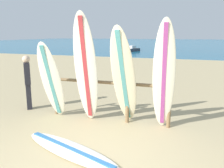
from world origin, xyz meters
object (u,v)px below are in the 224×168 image
object	(u,v)px
surfboard_leaning_left	(86,70)
surfboard_lying_on_sand	(70,150)
surfboard_leaning_center	(164,77)
small_boat_offshore	(132,49)
surfboard_leaning_far_left	(52,81)
surfboard_leaning_center_left	(124,78)
beachgoer_standing	(28,80)
surfboard_rack	(108,93)

from	to	relation	value
surfboard_leaning_left	surfboard_lying_on_sand	xyz separation A→B (m)	(0.28, -1.37, -1.27)
surfboard_leaning_left	surfboard_leaning_center	world-z (taller)	surfboard_leaning_left
surfboard_leaning_center	small_boat_offshore	size ratio (longest dim) A/B	1.02
small_boat_offshore	surfboard_leaning_far_left	bearing A→B (deg)	-80.79
surfboard_leaning_center_left	beachgoer_standing	bearing A→B (deg)	171.60
surfboard_leaning_far_left	beachgoer_standing	bearing A→B (deg)	155.19
beachgoer_standing	small_boat_offshore	size ratio (longest dim) A/B	0.64
surfboard_leaning_far_left	surfboard_lying_on_sand	world-z (taller)	surfboard_leaning_far_left
surfboard_leaning_left	surfboard_lying_on_sand	world-z (taller)	surfboard_leaning_left
surfboard_leaning_center	small_boat_offshore	distance (m)	24.51
surfboard_rack	surfboard_leaning_far_left	xyz separation A→B (m)	(-1.33, -0.41, 0.29)
surfboard_leaning_left	surfboard_leaning_far_left	bearing A→B (deg)	-178.22
surfboard_leaning_far_left	surfboard_leaning_center	size ratio (longest dim) A/B	0.80
surfboard_lying_on_sand	beachgoer_standing	world-z (taller)	beachgoer_standing
surfboard_leaning_center	surfboard_lying_on_sand	bearing A→B (deg)	-134.80
surfboard_leaning_center_left	beachgoer_standing	distance (m)	3.00
surfboard_rack	surfboard_leaning_left	world-z (taller)	surfboard_leaning_left
surfboard_rack	beachgoer_standing	bearing A→B (deg)	177.42
beachgoer_standing	small_boat_offshore	bearing A→B (deg)	96.68
surfboard_leaning_far_left	beachgoer_standing	world-z (taller)	surfboard_leaning_far_left
surfboard_leaning_left	small_boat_offshore	size ratio (longest dim) A/B	1.09
surfboard_leaning_center_left	surfboard_leaning_center	world-z (taller)	surfboard_leaning_center
beachgoer_standing	small_boat_offshore	xyz separation A→B (m)	(-2.72, 23.23, -0.59)
surfboard_leaning_center_left	surfboard_leaning_center	distance (m)	0.87
surfboard_leaning_far_left	surfboard_leaning_center	world-z (taller)	surfboard_leaning_center
surfboard_leaning_center_left	small_boat_offshore	distance (m)	24.36
surfboard_leaning_far_left	surfboard_leaning_center_left	distance (m)	1.83
surfboard_leaning_left	beachgoer_standing	xyz separation A→B (m)	(-2.05, 0.49, -0.46)
surfboard_leaning_left	surfboard_leaning_center_left	distance (m)	0.91
surfboard_leaning_center	surfboard_leaning_center_left	bearing A→B (deg)	-175.64
surfboard_lying_on_sand	small_boat_offshore	bearing A→B (deg)	101.38
surfboard_rack	surfboard_leaning_center	distance (m)	1.48
surfboard_leaning_far_left	surfboard_rack	bearing A→B (deg)	17.26
surfboard_rack	surfboard_leaning_center_left	distance (m)	0.75
surfboard_leaning_center	beachgoer_standing	size ratio (longest dim) A/B	1.59
surfboard_leaning_left	surfboard_leaning_center	distance (m)	1.77
surfboard_rack	small_boat_offshore	xyz separation A→B (m)	(-5.18, 23.35, -0.44)
surfboard_lying_on_sand	beachgoer_standing	distance (m)	3.10
beachgoer_standing	small_boat_offshore	world-z (taller)	beachgoer_standing
surfboard_leaning_far_left	surfboard_lying_on_sand	bearing A→B (deg)	-48.28
surfboard_rack	surfboard_lying_on_sand	size ratio (longest dim) A/B	1.30
surfboard_leaning_left	surfboard_leaning_center_left	world-z (taller)	surfboard_leaning_left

